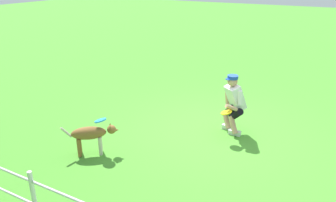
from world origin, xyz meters
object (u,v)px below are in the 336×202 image
dog (92,134)px  frisbee_flying (100,120)px  person (233,102)px  frisbee_held (226,112)px

dog → frisbee_flying: bearing=-1.0°
person → dog: person is taller
person → frisbee_held: (0.01, 0.39, -0.09)m
person → frisbee_held: bearing=38.4°
person → frisbee_held: 0.40m
frisbee_flying → frisbee_held: size_ratio=1.00×
person → frisbee_held: size_ratio=5.66×
dog → frisbee_held: (-2.02, -1.76, 0.20)m
frisbee_flying → frisbee_held: bearing=-138.6°
person → frisbee_flying: (1.89, 2.04, -0.01)m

